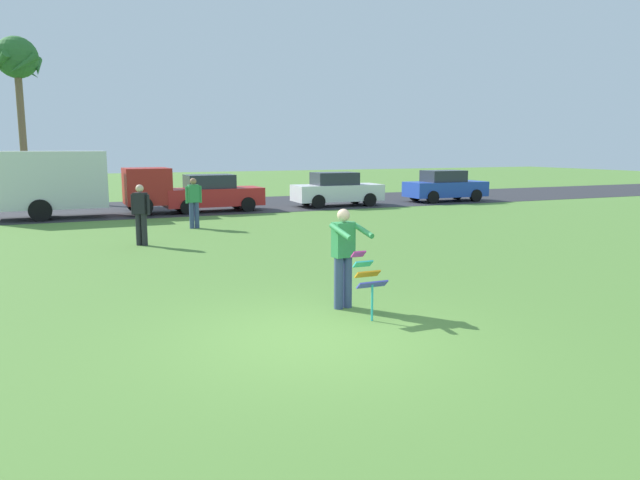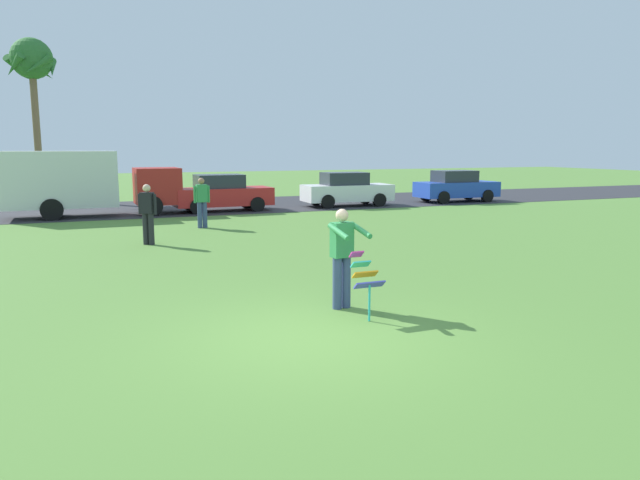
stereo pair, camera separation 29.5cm
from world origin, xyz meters
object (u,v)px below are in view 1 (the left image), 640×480
Objects in this scene: person_kite_flyer at (344,254)px; parked_truck_red_cab at (72,182)px; person_walker_far at (194,201)px; parked_car_blue at (445,186)px; parked_car_red at (212,194)px; person_walker_near at (141,213)px; parked_car_white at (337,190)px; palm_tree_right_near at (17,64)px; kite_held at (367,276)px.

person_kite_flyer is 16.89m from parked_truck_red_cab.
parked_truck_red_cab is 6.37m from person_walker_far.
parked_car_blue is at bearing 50.07° from person_kite_flyer.
parked_car_blue is (17.75, 0.00, -0.64)m from parked_truck_red_cab.
parked_car_red is at bearing -179.99° from parked_car_blue.
parked_car_red is 2.46× the size of person_walker_near.
parked_truck_red_cab is at bearing -180.00° from parked_car_white.
parked_car_red is 12.15m from parked_car_blue.
person_kite_flyer is 0.41× the size of parked_car_blue.
palm_tree_right_near reaches higher than person_walker_near.
person_walker_near is at bearing -115.99° from parked_car_red.
palm_tree_right_near is (-6.14, 25.84, 6.02)m from person_kite_flyer.
kite_held is 11.98m from person_walker_far.
person_kite_flyer reaches higher than parked_car_blue.
parked_car_blue is (13.72, 16.39, -0.18)m from person_kite_flyer.
parked_car_blue is at bearing -0.01° from parked_car_white.
person_kite_flyer is at bearing -95.49° from parked_car_red.
kite_held is 17.15m from parked_car_red.
person_walker_near is (-2.47, 8.97, 0.23)m from kite_held.
person_kite_flyer is at bearing -129.93° from parked_car_blue.
parked_truck_red_cab is 3.89× the size of person_walker_far.
kite_held is at bearing -74.62° from person_walker_near.
kite_held is 17.59m from parked_truck_red_cab.
parked_car_blue is 2.44× the size of person_walker_near.
parked_car_white is at bearing 33.21° from person_walker_far.
parked_truck_red_cab is 11.16m from palm_tree_right_near.
parked_car_white is 12.83m from person_walker_near.
person_walker_near is (-3.96, -8.12, 0.16)m from parked_car_red.
parked_car_blue is 22.85m from palm_tree_right_near.
person_kite_flyer is 16.47m from parked_car_red.
parked_car_red is at bearing 64.01° from person_walker_near.
person_kite_flyer reaches higher than parked_car_red.
person_kite_flyer and person_walker_near have the same top height.
kite_held is 27.97m from palm_tree_right_near.
parked_car_red is at bearing 70.17° from person_walker_far.
person_walker_far is at bearing -146.79° from parked_car_white.
palm_tree_right_near is 4.84× the size of person_walker_near.
parked_car_white is 9.34m from person_walker_far.
person_kite_flyer is 1.00× the size of person_walker_near.
parked_truck_red_cab reaches higher than parked_car_red.
parked_car_red is 9.03m from person_walker_near.
parked_car_red is at bearing 84.51° from person_kite_flyer.
parked_truck_red_cab is 8.30m from person_walker_near.
parked_car_white is 17.74m from palm_tree_right_near.
parked_car_red is at bearing -179.98° from parked_car_white.
person_walker_near is at bearing 106.05° from person_kite_flyer.
parked_truck_red_cab is 0.80× the size of palm_tree_right_near.
person_walker_near reaches higher than parked_car_blue.
parked_car_white is 0.51× the size of palm_tree_right_near.
person_walker_near reaches higher than parked_car_white.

